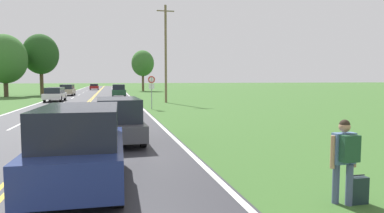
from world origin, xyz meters
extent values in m
cube|color=white|center=(2.52, 7.50, 0.01)|extent=(0.12, 3.00, 0.00)
cube|color=white|center=(2.52, 16.50, 0.01)|extent=(0.12, 3.00, 0.00)
cube|color=white|center=(2.52, 25.50, 0.01)|extent=(0.12, 3.00, 0.00)
cube|color=white|center=(2.52, 34.50, 0.01)|extent=(0.12, 3.00, 0.00)
cube|color=white|center=(2.52, 43.50, 0.01)|extent=(0.12, 3.00, 0.00)
cube|color=white|center=(2.52, 52.50, 0.01)|extent=(0.12, 3.00, 0.00)
cube|color=white|center=(2.52, 61.50, 0.01)|extent=(0.12, 3.00, 0.00)
cube|color=white|center=(2.52, 70.50, 0.01)|extent=(0.12, 3.00, 0.00)
cube|color=white|center=(2.52, 79.50, 0.01)|extent=(0.12, 3.00, 0.00)
cube|color=white|center=(2.52, 88.50, 0.01)|extent=(0.12, 3.00, 0.00)
cube|color=white|center=(2.52, 97.50, 0.01)|extent=(0.12, 3.00, 0.00)
cube|color=white|center=(2.52, 106.50, 0.01)|extent=(0.12, 3.00, 0.00)
cube|color=white|center=(-2.52, 16.50, 0.01)|extent=(0.12, 3.00, 0.00)
cube|color=white|center=(-2.52, 25.50, 0.01)|extent=(0.12, 3.00, 0.00)
cube|color=white|center=(-2.52, 34.50, 0.01)|extent=(0.12, 3.00, 0.00)
cube|color=white|center=(-2.52, 43.50, 0.01)|extent=(0.12, 3.00, 0.00)
cube|color=white|center=(-2.52, 52.50, 0.01)|extent=(0.12, 3.00, 0.00)
cube|color=white|center=(-2.52, 61.50, 0.01)|extent=(0.12, 3.00, 0.00)
cube|color=white|center=(-2.52, 70.50, 0.01)|extent=(0.12, 3.00, 0.00)
cube|color=white|center=(-2.52, 79.50, 0.01)|extent=(0.12, 3.00, 0.00)
cube|color=white|center=(-2.52, 88.50, 0.01)|extent=(0.12, 3.00, 0.00)
cube|color=white|center=(-2.52, 97.50, 0.01)|extent=(0.12, 3.00, 0.00)
cube|color=white|center=(-2.52, 106.50, 0.01)|extent=(0.12, 3.00, 0.00)
cylinder|color=#475175|center=(6.69, 3.00, 0.41)|extent=(0.13, 0.13, 0.82)
cylinder|color=#475175|center=(6.88, 2.84, 0.41)|extent=(0.13, 0.13, 0.82)
cube|color=#4C6B93|center=(6.78, 2.92, 1.12)|extent=(0.44, 0.19, 0.61)
sphere|color=tan|center=(6.78, 2.92, 1.55)|extent=(0.22, 0.22, 0.22)
sphere|color=#2D2319|center=(6.78, 2.92, 1.59)|extent=(0.20, 0.20, 0.20)
cylinder|color=tan|center=(6.54, 2.92, 1.06)|extent=(0.09, 0.09, 0.65)
cylinder|color=tan|center=(7.03, 2.92, 1.06)|extent=(0.09, 0.09, 0.65)
cube|color=#1E472D|center=(6.78, 2.74, 1.15)|extent=(0.35, 0.17, 0.51)
cube|color=#19282D|center=(7.10, 2.88, 0.27)|extent=(0.40, 0.17, 0.54)
cylinder|color=black|center=(7.10, 2.88, 0.58)|extent=(0.28, 0.02, 0.02)
cylinder|color=gray|center=(5.57, 25.05, 1.33)|extent=(0.07, 0.07, 2.67)
cylinder|color=white|center=(5.57, 25.03, 2.42)|extent=(0.60, 0.02, 0.60)
torus|color=red|center=(5.57, 25.02, 2.42)|extent=(0.55, 0.07, 0.55)
cube|color=white|center=(5.57, 25.03, 1.87)|extent=(0.44, 0.02, 0.44)
cylinder|color=brown|center=(7.91, 32.44, 5.00)|extent=(0.24, 0.24, 10.00)
cube|color=brown|center=(7.91, 32.44, 9.40)|extent=(1.80, 0.12, 0.10)
cylinder|color=#473828|center=(-11.88, 49.36, 1.36)|extent=(0.59, 0.59, 2.72)
ellipsoid|color=#386B2D|center=(-11.88, 49.36, 5.23)|extent=(5.89, 5.89, 6.77)
cylinder|color=brown|center=(-8.06, 53.88, 2.00)|extent=(0.53, 0.53, 3.99)
ellipsoid|color=#234C1E|center=(-8.06, 53.88, 6.25)|extent=(5.32, 5.32, 6.11)
cylinder|color=brown|center=(8.69, 67.51, 1.85)|extent=(0.46, 0.46, 3.71)
ellipsoid|color=#386B2D|center=(8.69, 67.51, 5.64)|extent=(4.55, 4.55, 5.23)
cylinder|color=black|center=(2.48, 3.81, 0.35)|extent=(0.22, 0.70, 0.69)
cylinder|color=black|center=(0.80, 3.85, 0.35)|extent=(0.22, 0.70, 0.69)
cylinder|color=black|center=(2.54, 6.43, 0.35)|extent=(0.22, 0.70, 0.69)
cylinder|color=black|center=(0.86, 6.47, 0.35)|extent=(0.22, 0.70, 0.69)
cube|color=navy|center=(1.67, 5.14, 0.70)|extent=(1.97, 4.26, 0.77)
cube|color=#1E232D|center=(1.67, 5.14, 1.47)|extent=(1.72, 2.99, 0.78)
cylinder|color=black|center=(3.47, 9.50, 0.30)|extent=(0.23, 0.61, 0.61)
cylinder|color=black|center=(1.88, 9.43, 0.30)|extent=(0.23, 0.61, 0.61)
cylinder|color=black|center=(3.36, 12.04, 0.30)|extent=(0.23, 0.61, 0.61)
cylinder|color=black|center=(1.78, 11.97, 0.30)|extent=(0.23, 0.61, 0.61)
cube|color=#47474C|center=(2.62, 10.74, 0.57)|extent=(1.96, 4.17, 0.59)
cube|color=#1E232D|center=(2.62, 10.74, 1.30)|extent=(1.69, 2.93, 0.86)
cylinder|color=black|center=(-4.45, 38.67, 0.35)|extent=(0.21, 0.70, 0.69)
cylinder|color=black|center=(-2.83, 38.64, 0.35)|extent=(0.21, 0.70, 0.69)
cylinder|color=black|center=(-4.51, 35.70, 0.35)|extent=(0.21, 0.70, 0.69)
cylinder|color=black|center=(-2.89, 35.66, 0.35)|extent=(0.21, 0.70, 0.69)
cube|color=white|center=(-3.67, 37.17, 0.61)|extent=(1.92, 4.84, 0.60)
cube|color=#1E232D|center=(-3.67, 37.17, 1.22)|extent=(1.67, 3.39, 0.62)
cylinder|color=black|center=(4.18, 44.31, 0.31)|extent=(0.20, 0.62, 0.62)
cylinder|color=black|center=(2.54, 44.31, 0.31)|extent=(0.20, 0.62, 0.62)
cylinder|color=black|center=(4.18, 47.00, 0.31)|extent=(0.20, 0.62, 0.62)
cylinder|color=black|center=(2.54, 47.00, 0.31)|extent=(0.20, 0.62, 0.62)
cube|color=#1E472D|center=(3.36, 45.65, 0.63)|extent=(1.85, 4.34, 0.71)
cube|color=#1E232D|center=(3.36, 45.83, 1.35)|extent=(1.63, 2.39, 0.71)
cylinder|color=black|center=(-4.84, 52.43, 0.32)|extent=(0.20, 0.63, 0.63)
cylinder|color=black|center=(-3.15, 52.43, 0.32)|extent=(0.20, 0.63, 0.63)
cylinder|color=black|center=(-4.85, 49.42, 0.32)|extent=(0.20, 0.63, 0.63)
cylinder|color=black|center=(-3.16, 49.42, 0.32)|extent=(0.20, 0.63, 0.63)
cube|color=#C1B28E|center=(-4.00, 50.93, 0.63)|extent=(1.91, 4.86, 0.70)
cube|color=#1E232D|center=(-4.00, 50.93, 1.31)|extent=(1.68, 3.40, 0.66)
cylinder|color=black|center=(-2.33, 78.51, 0.36)|extent=(0.23, 0.72, 0.71)
cylinder|color=black|center=(-0.58, 78.59, 0.36)|extent=(0.23, 0.72, 0.71)
cylinder|color=black|center=(-2.22, 76.02, 0.36)|extent=(0.23, 0.72, 0.71)
cylinder|color=black|center=(-0.47, 76.10, 0.36)|extent=(0.23, 0.72, 0.71)
cube|color=#A81E1E|center=(-1.40, 77.31, 0.60)|extent=(2.12, 4.10, 0.56)
cube|color=#1E232D|center=(-1.40, 77.31, 1.12)|extent=(1.83, 2.89, 0.47)
camera|label=1|loc=(2.38, -2.81, 2.48)|focal=32.00mm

